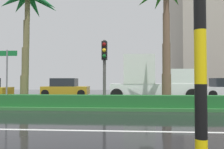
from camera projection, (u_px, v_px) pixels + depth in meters
The scene contains 9 objects.
ground_plane at pixel (34, 105), 13.61m from camera, with size 90.00×42.00×0.10m, color black.
median_strip at pixel (27, 104), 12.62m from camera, with size 85.50×4.00×0.15m, color #2D6B33.
median_hedge at pixel (15, 100), 11.23m from camera, with size 76.50×0.70×0.60m.
palm_tree_centre_left at pixel (27, 7), 12.67m from camera, with size 3.81×3.73×7.17m.
palm_tree_centre at pixel (166, 1), 12.11m from camera, with size 4.04×4.08×7.49m.
traffic_signal_median_right at pixel (104, 61), 10.94m from camera, with size 0.28×0.43×3.47m.
street_name_sign at pixel (7, 70), 11.27m from camera, with size 1.10×0.08×3.00m.
car_in_traffic_second at pixel (65, 88), 19.89m from camera, with size 4.30×2.02×1.72m.
box_truck_lead at pixel (151, 80), 16.39m from camera, with size 6.40×2.64×3.46m.
Camera 1 is at (5.91, -4.31, 1.51)m, focal length 33.77 mm.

